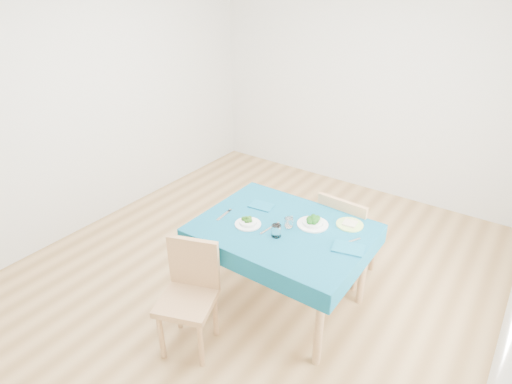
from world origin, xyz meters
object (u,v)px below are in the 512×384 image
Objects in this scene: chair_near at (186,296)px; bowl_far at (313,221)px; bowl_near at (248,221)px; chair_far at (351,221)px; table at (282,266)px; side_plate at (350,225)px.

chair_near reaches higher than bowl_far.
bowl_near is at bearing -145.19° from bowl_far.
chair_far reaches higher than chair_near.
chair_near reaches higher than table.
chair_near is at bearing -111.46° from table.
chair_far reaches higher than side_plate.
chair_near is 1.11m from bowl_far.
bowl_near is at bearing -151.97° from table.
table is 0.49m from bowl_near.
bowl_near reaches higher than side_plate.
table is at bearing 28.03° from bowl_near.
bowl_near is at bearing 61.86° from chair_far.
chair_far is at bearing 109.91° from side_plate.
chair_near reaches higher than bowl_near.
chair_far is 1.01m from bowl_near.
chair_near is 0.73m from bowl_near.
bowl_far is 0.29m from side_plate.
table is 0.48m from bowl_far.
chair_near is 4.65× the size of bowl_near.
table is 6.17× the size of side_plate.
side_plate is at bearing 36.80° from chair_near.
chair_near is at bearing -95.73° from bowl_near.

